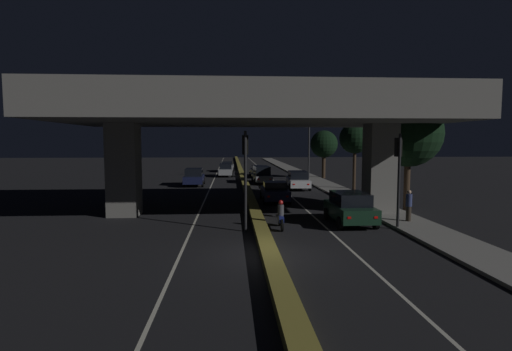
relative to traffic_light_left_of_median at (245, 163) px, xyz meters
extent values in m
plane|color=black|center=(0.74, -4.35, -3.38)|extent=(200.00, 200.00, 0.00)
cube|color=beige|center=(-2.71, 30.65, -3.37)|extent=(0.12, 126.00, 0.00)
cube|color=beige|center=(4.19, 30.65, -3.37)|extent=(0.12, 126.00, 0.00)
cube|color=olive|center=(0.74, 30.65, -3.20)|extent=(0.68, 126.00, 0.34)
cube|color=gray|center=(8.86, 23.65, -3.30)|extent=(2.53, 126.00, 0.14)
cube|color=slate|center=(-7.09, 4.71, -0.62)|extent=(1.75, 1.73, 5.52)
cube|color=slate|center=(8.57, 4.71, -0.62)|extent=(1.75, 1.73, 5.52)
cube|color=slate|center=(0.74, 4.71, 3.08)|extent=(22.82, 11.67, 1.87)
cube|color=#333335|center=(0.74, 4.71, 4.46)|extent=(22.82, 0.40, 0.90)
cylinder|color=black|center=(0.00, -0.10, -0.90)|extent=(0.14, 0.14, 4.95)
cube|color=black|center=(0.00, 0.08, 0.90)|extent=(0.30, 0.28, 0.95)
sphere|color=black|center=(0.00, 0.23, 1.19)|extent=(0.18, 0.18, 0.18)
sphere|color=black|center=(0.00, 0.23, 0.90)|extent=(0.18, 0.18, 0.18)
sphere|color=green|center=(0.00, 0.23, 0.60)|extent=(0.18, 0.18, 0.18)
cylinder|color=black|center=(7.70, -0.10, -0.96)|extent=(0.14, 0.14, 4.83)
cube|color=black|center=(7.70, 0.08, 0.78)|extent=(0.30, 0.28, 0.95)
sphere|color=black|center=(7.70, 0.23, 1.07)|extent=(0.18, 0.18, 0.18)
sphere|color=black|center=(7.70, 0.23, 0.78)|extent=(0.18, 0.18, 0.18)
sphere|color=green|center=(7.70, 0.23, 0.48)|extent=(0.18, 0.18, 0.18)
cylinder|color=#2D2D30|center=(8.38, 26.57, 0.87)|extent=(0.18, 0.18, 8.48)
cylinder|color=#2D2D30|center=(7.23, 26.57, 4.96)|extent=(2.31, 0.10, 0.10)
ellipsoid|color=#F2B759|center=(6.07, 26.57, 4.86)|extent=(0.56, 0.32, 0.24)
cube|color=black|center=(5.68, 1.35, -2.67)|extent=(1.92, 4.08, 0.73)
cube|color=black|center=(5.68, 1.35, -1.98)|extent=(1.69, 2.45, 0.65)
cylinder|color=black|center=(4.74, 2.69, -3.04)|extent=(0.20, 0.68, 0.67)
cylinder|color=black|center=(6.60, 2.70, -3.04)|extent=(0.20, 0.68, 0.67)
cylinder|color=black|center=(4.76, 0.00, -3.04)|extent=(0.20, 0.68, 0.67)
cylinder|color=black|center=(6.62, 0.01, -3.04)|extent=(0.20, 0.68, 0.67)
cube|color=red|center=(5.03, -0.70, -2.64)|extent=(0.18, 0.03, 0.11)
cube|color=red|center=(6.36, -0.69, -2.64)|extent=(0.18, 0.03, 0.11)
cube|color=#141938|center=(2.54, 9.72, -2.74)|extent=(1.88, 4.35, 0.69)
cube|color=black|center=(2.54, 9.61, -2.14)|extent=(1.64, 1.75, 0.52)
cylinder|color=black|center=(1.65, 11.16, -3.08)|extent=(0.20, 0.59, 0.59)
cylinder|color=black|center=(3.45, 11.14, -3.08)|extent=(0.20, 0.59, 0.59)
cylinder|color=black|center=(1.63, 8.30, -3.08)|extent=(0.20, 0.59, 0.59)
cylinder|color=black|center=(3.43, 8.29, -3.08)|extent=(0.20, 0.59, 0.59)
cube|color=red|center=(1.88, 7.55, -2.70)|extent=(0.18, 0.03, 0.11)
cube|color=red|center=(3.17, 7.54, -2.70)|extent=(0.18, 0.03, 0.11)
cube|color=silver|center=(5.58, 17.50, -2.72)|extent=(2.04, 4.71, 0.66)
cube|color=black|center=(5.58, 17.50, -2.05)|extent=(1.74, 2.85, 0.69)
cylinder|color=black|center=(4.75, 19.07, -3.05)|extent=(0.23, 0.65, 0.64)
cylinder|color=black|center=(6.55, 18.99, -3.05)|extent=(0.23, 0.65, 0.64)
cylinder|color=black|center=(4.62, 16.01, -3.05)|extent=(0.23, 0.65, 0.64)
cylinder|color=black|center=(6.41, 15.93, -3.05)|extent=(0.23, 0.65, 0.64)
cube|color=red|center=(4.84, 15.20, -2.69)|extent=(0.18, 0.04, 0.11)
cube|color=red|center=(6.12, 15.15, -2.69)|extent=(0.18, 0.04, 0.11)
cube|color=gray|center=(2.59, 23.06, -2.77)|extent=(1.93, 4.79, 0.60)
cube|color=black|center=(2.59, 23.18, -2.01)|extent=(1.67, 3.46, 0.92)
cylinder|color=black|center=(1.68, 24.58, -3.07)|extent=(0.23, 0.62, 0.61)
cylinder|color=black|center=(3.37, 24.65, -3.07)|extent=(0.23, 0.62, 0.61)
cylinder|color=black|center=(1.81, 21.47, -3.07)|extent=(0.23, 0.62, 0.61)
cylinder|color=black|center=(3.51, 21.54, -3.07)|extent=(0.23, 0.62, 0.61)
cube|color=red|center=(2.09, 20.67, -2.74)|extent=(0.18, 0.04, 0.11)
cube|color=red|center=(3.30, 20.72, -2.74)|extent=(0.18, 0.04, 0.11)
cube|color=#141938|center=(2.64, 30.41, -2.72)|extent=(1.87, 4.52, 0.72)
cube|color=black|center=(2.65, 30.19, -2.12)|extent=(1.56, 2.20, 0.46)
cylinder|color=black|center=(1.77, 31.83, -3.08)|extent=(0.23, 0.61, 0.60)
cylinder|color=black|center=(3.38, 31.91, -3.08)|extent=(0.23, 0.61, 0.60)
cylinder|color=black|center=(1.91, 28.91, -3.08)|extent=(0.23, 0.61, 0.60)
cylinder|color=black|center=(3.52, 28.98, -3.08)|extent=(0.23, 0.61, 0.60)
cube|color=red|center=(2.17, 28.15, -2.68)|extent=(0.18, 0.04, 0.11)
cube|color=red|center=(3.33, 28.21, -2.68)|extent=(0.18, 0.04, 0.11)
cube|color=#141938|center=(-4.43, 21.03, -2.70)|extent=(1.94, 4.46, 0.68)
cube|color=black|center=(-4.43, 21.03, -1.99)|extent=(1.69, 2.68, 0.73)
cylinder|color=black|center=(-3.49, 19.58, -3.04)|extent=(0.21, 0.67, 0.67)
cylinder|color=black|center=(-5.32, 19.55, -3.04)|extent=(0.21, 0.67, 0.67)
cylinder|color=black|center=(-3.54, 22.50, -3.04)|extent=(0.21, 0.67, 0.67)
cylinder|color=black|center=(-5.37, 22.47, -3.04)|extent=(0.21, 0.67, 0.67)
cube|color=white|center=(-3.82, 23.26, -2.80)|extent=(0.18, 0.03, 0.11)
cube|color=white|center=(-5.12, 23.24, -2.80)|extent=(0.18, 0.03, 0.11)
cube|color=gray|center=(-1.38, 31.81, -2.73)|extent=(1.74, 4.34, 0.71)
cube|color=black|center=(-1.38, 31.81, -2.06)|extent=(1.51, 2.61, 0.63)
cylinder|color=black|center=(-0.58, 30.37, -3.08)|extent=(0.21, 0.59, 0.59)
cylinder|color=black|center=(-2.21, 30.40, -3.08)|extent=(0.21, 0.59, 0.59)
cylinder|color=black|center=(-0.54, 33.22, -3.08)|extent=(0.21, 0.59, 0.59)
cylinder|color=black|center=(-2.17, 33.25, -3.08)|extent=(0.21, 0.59, 0.59)
cube|color=white|center=(-0.76, 33.97, -2.83)|extent=(0.18, 0.03, 0.11)
cube|color=white|center=(-1.93, 33.99, -2.83)|extent=(0.18, 0.03, 0.11)
cube|color=gray|center=(-1.27, 40.27, -2.71)|extent=(1.97, 4.68, 0.70)
cube|color=black|center=(-1.26, 40.50, -2.14)|extent=(1.68, 2.27, 0.44)
cylinder|color=black|center=(-0.41, 38.72, -3.06)|extent=(0.22, 0.64, 0.63)
cylinder|color=black|center=(-2.21, 38.77, -3.06)|extent=(0.22, 0.64, 0.63)
cylinder|color=black|center=(-0.33, 41.77, -3.06)|extent=(0.22, 0.64, 0.63)
cylinder|color=black|center=(-2.12, 41.82, -3.06)|extent=(0.22, 0.64, 0.63)
cube|color=white|center=(-0.56, 42.57, -2.82)|extent=(0.18, 0.04, 0.11)
cube|color=white|center=(-1.84, 42.61, -2.82)|extent=(0.18, 0.04, 0.11)
cylinder|color=black|center=(1.83, 1.15, -3.07)|extent=(0.09, 0.61, 0.61)
cylinder|color=black|center=(1.81, -0.20, -3.07)|extent=(0.11, 0.61, 0.61)
cube|color=navy|center=(1.82, 0.48, -2.85)|extent=(0.26, 1.03, 0.32)
cylinder|color=#3F3F44|center=(1.82, 0.48, -2.42)|extent=(0.33, 0.33, 0.54)
sphere|color=#B21919|center=(1.82, 0.48, -2.03)|extent=(0.24, 0.24, 0.24)
cube|color=red|center=(1.80, -0.25, -2.85)|extent=(0.08, 0.03, 0.08)
cylinder|color=#2D261E|center=(8.89, 1.27, -2.83)|extent=(0.28, 0.28, 0.80)
cylinder|color=navy|center=(8.89, 1.27, -2.10)|extent=(0.32, 0.32, 0.67)
sphere|color=tan|center=(8.89, 1.27, -1.65)|extent=(0.22, 0.22, 0.22)
cylinder|color=#38281C|center=(10.71, 5.61, -1.71)|extent=(0.39, 0.39, 3.34)
sphere|color=black|center=(10.71, 5.61, 1.57)|extent=(4.29, 4.29, 4.29)
cylinder|color=#38281C|center=(10.64, 16.50, -1.52)|extent=(0.29, 0.29, 3.71)
sphere|color=black|center=(10.64, 16.50, 1.40)|extent=(2.82, 2.82, 2.82)
cylinder|color=#38281C|center=(10.57, 28.35, -1.91)|extent=(0.44, 0.44, 2.93)
sphere|color=black|center=(10.57, 28.35, 0.79)|extent=(3.30, 3.30, 3.30)
camera|label=1|loc=(-0.70, -19.49, 1.03)|focal=28.00mm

